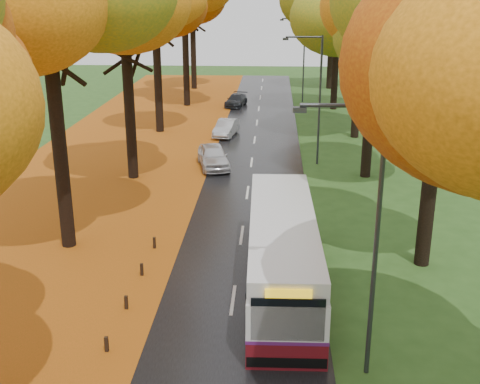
# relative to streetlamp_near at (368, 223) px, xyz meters

# --- Properties ---
(road) EXTENTS (6.50, 90.00, 0.04)m
(road) POSITION_rel_streetlamp_near_xyz_m (-3.95, 17.00, -4.69)
(road) COLOR black
(road) RESTS_ON ground
(centre_line) EXTENTS (0.12, 90.00, 0.01)m
(centre_line) POSITION_rel_streetlamp_near_xyz_m (-3.95, 17.00, -4.67)
(centre_line) COLOR silver
(centre_line) RESTS_ON road
(leaf_verge) EXTENTS (12.00, 90.00, 0.02)m
(leaf_verge) POSITION_rel_streetlamp_near_xyz_m (-12.95, 17.00, -4.70)
(leaf_verge) COLOR brown
(leaf_verge) RESTS_ON ground
(leaf_drift) EXTENTS (0.90, 90.00, 0.01)m
(leaf_drift) POSITION_rel_streetlamp_near_xyz_m (-7.00, 17.00, -4.67)
(leaf_drift) COLOR #B24C12
(leaf_drift) RESTS_ON road
(trees_left) EXTENTS (9.20, 74.00, 13.88)m
(trees_left) POSITION_rel_streetlamp_near_xyz_m (-11.13, 19.06, 4.82)
(trees_left) COLOR black
(trees_left) RESTS_ON ground
(trees_right) EXTENTS (9.30, 74.20, 13.96)m
(trees_right) POSITION_rel_streetlamp_near_xyz_m (3.24, 18.91, 4.98)
(trees_right) COLOR black
(trees_right) RESTS_ON ground
(streetlamp_near) EXTENTS (2.45, 0.18, 8.00)m
(streetlamp_near) POSITION_rel_streetlamp_near_xyz_m (0.00, 0.00, 0.00)
(streetlamp_near) COLOR #333538
(streetlamp_near) RESTS_ON ground
(streetlamp_mid) EXTENTS (2.45, 0.18, 8.00)m
(streetlamp_mid) POSITION_rel_streetlamp_near_xyz_m (0.00, 22.00, 0.00)
(streetlamp_mid) COLOR #333538
(streetlamp_mid) RESTS_ON ground
(streetlamp_far) EXTENTS (2.45, 0.18, 8.00)m
(streetlamp_far) POSITION_rel_streetlamp_near_xyz_m (0.00, 44.00, 0.00)
(streetlamp_far) COLOR #333538
(streetlamp_far) RESTS_ON ground
(bus) EXTENTS (2.64, 10.70, 2.80)m
(bus) POSITION_rel_streetlamp_near_xyz_m (-2.19, 5.16, -3.20)
(bus) COLOR #590D14
(bus) RESTS_ON road
(car_white) EXTENTS (2.62, 4.49, 1.43)m
(car_white) POSITION_rel_streetlamp_near_xyz_m (-6.30, 20.78, -3.96)
(car_white) COLOR silver
(car_white) RESTS_ON road
(car_silver) EXTENTS (1.88, 3.85, 1.22)m
(car_silver) POSITION_rel_streetlamp_near_xyz_m (-6.14, 29.20, -4.07)
(car_silver) COLOR #9B9DA3
(car_silver) RESTS_ON road
(car_dark) EXTENTS (2.23, 4.07, 1.12)m
(car_dark) POSITION_rel_streetlamp_near_xyz_m (-6.13, 41.21, -4.11)
(car_dark) COLOR black
(car_dark) RESTS_ON road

